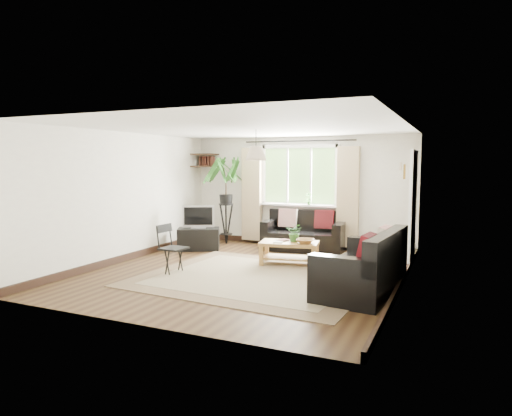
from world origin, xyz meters
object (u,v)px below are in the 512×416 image
at_px(coffee_table, 289,253).
at_px(tv_stand, 199,239).
at_px(palm_stand, 226,200).
at_px(folding_chair, 174,249).
at_px(sofa_back, 304,232).
at_px(sofa_right, 362,263).

bearing_deg(coffee_table, tv_stand, 165.75).
height_order(palm_stand, folding_chair, palm_stand).
bearing_deg(sofa_back, folding_chair, -119.72).
relative_size(coffee_table, tv_stand, 1.20).
bearing_deg(sofa_right, tv_stand, -110.16).
distance_m(sofa_right, palm_stand, 4.53).
bearing_deg(folding_chair, sofa_back, -21.19).
distance_m(tv_stand, palm_stand, 1.19).
relative_size(coffee_table, palm_stand, 0.52).
relative_size(sofa_right, coffee_table, 1.74).
relative_size(sofa_back, sofa_right, 0.93).
height_order(sofa_right, tv_stand, sofa_right).
height_order(sofa_right, folding_chair, sofa_right).
distance_m(sofa_back, folding_chair, 3.12).
xyz_separation_m(sofa_back, palm_stand, (-1.86, 0.03, 0.59)).
relative_size(tv_stand, folding_chair, 1.05).
distance_m(sofa_back, tv_stand, 2.22).
distance_m(coffee_table, palm_stand, 2.64).
xyz_separation_m(coffee_table, tv_stand, (-2.24, 0.57, 0.02)).
bearing_deg(sofa_back, coffee_table, -86.69).
xyz_separation_m(sofa_back, tv_stand, (-2.04, -0.87, -0.16)).
bearing_deg(coffee_table, folding_chair, -137.71).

